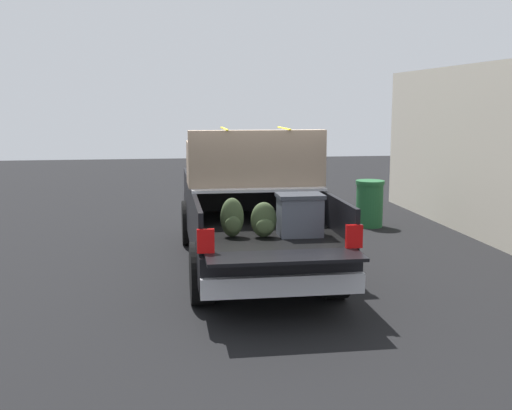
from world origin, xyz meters
TOP-DOWN VIEW (x-y plane):
  - ground_plane at (0.00, 0.00)m, footprint 40.00×40.00m
  - pickup_truck at (0.35, -0.00)m, footprint 6.05×2.06m
  - building_facade at (0.86, -4.74)m, footprint 10.51×0.36m
  - trash_can at (2.92, -2.94)m, footprint 0.60×0.60m

SIDE VIEW (x-z plane):
  - ground_plane at x=0.00m, z-range 0.00..0.00m
  - trash_can at x=2.92m, z-range 0.01..0.99m
  - pickup_truck at x=0.35m, z-range -0.17..2.06m
  - building_facade at x=0.86m, z-range 0.00..3.34m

